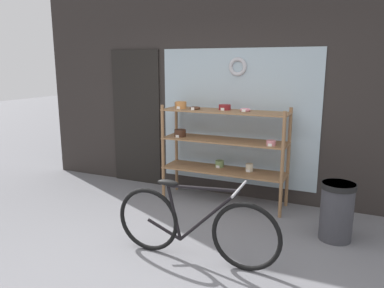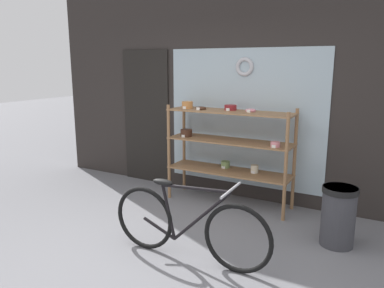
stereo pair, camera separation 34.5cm
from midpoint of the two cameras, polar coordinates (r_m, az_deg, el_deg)
name	(u,v)px [view 2 (the right image)]	position (r m, az deg, el deg)	size (l,w,h in m)	color
ground_plane	(132,267)	(3.76, -6.40, -18.16)	(30.00, 30.00, 0.00)	slate
storefront_facade	(230,79)	(5.35, 7.71, 9.78)	(6.13, 0.13, 3.44)	#2D2826
display_case	(227,142)	(5.06, 7.28, 0.36)	(1.70, 0.47, 1.38)	#8E6642
bicycle	(187,225)	(3.70, 2.03, -12.31)	(1.69, 0.46, 0.80)	black
trash_bin	(338,214)	(4.33, 23.61, -9.77)	(0.37, 0.37, 0.64)	#38383D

